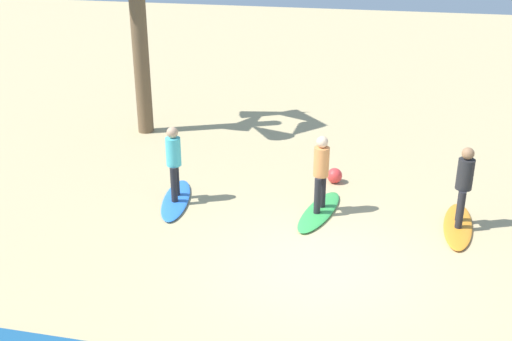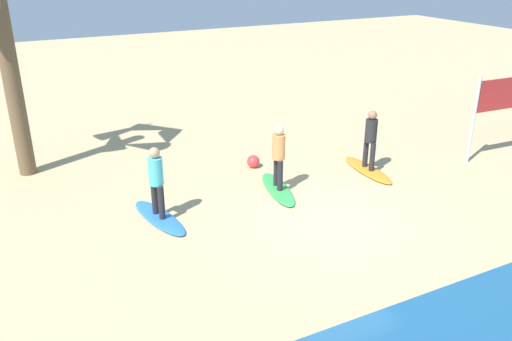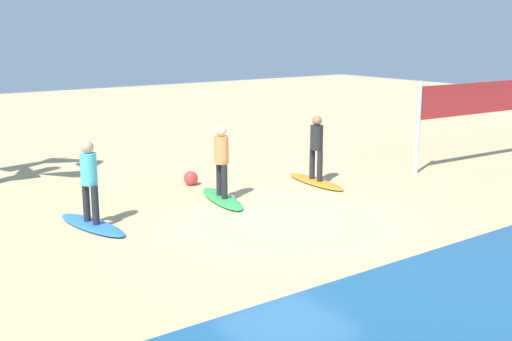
{
  "view_description": "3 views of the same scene",
  "coord_description": "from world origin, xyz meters",
  "px_view_note": "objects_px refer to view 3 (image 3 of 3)",
  "views": [
    {
      "loc": [
        -1.02,
        9.86,
        6.04
      ],
      "look_at": [
        1.47,
        -1.21,
        1.21
      ],
      "focal_mm": 44.22,
      "sensor_mm": 36.0,
      "label": 1
    },
    {
      "loc": [
        6.27,
        8.51,
        5.64
      ],
      "look_at": [
        1.12,
        -1.61,
        0.87
      ],
      "focal_mm": 37.01,
      "sensor_mm": 36.0,
      "label": 2
    },
    {
      "loc": [
        7.61,
        9.48,
        3.83
      ],
      "look_at": [
        -0.06,
        -1.17,
        0.82
      ],
      "focal_mm": 43.35,
      "sensor_mm": 36.0,
      "label": 3
    }
  ],
  "objects_px": {
    "surfer_orange": "(316,143)",
    "surfboard_blue": "(92,225)",
    "surfer_green": "(222,156)",
    "surfboard_orange": "(316,181)",
    "surfboard_green": "(222,199)",
    "beach_ball": "(191,178)",
    "surfer_blue": "(89,176)"
  },
  "relations": [
    {
      "from": "surfboard_orange",
      "to": "surfboard_blue",
      "type": "height_order",
      "value": "same"
    },
    {
      "from": "surfer_orange",
      "to": "surfer_green",
      "type": "relative_size",
      "value": 1.0
    },
    {
      "from": "surfer_orange",
      "to": "surfer_green",
      "type": "height_order",
      "value": "same"
    },
    {
      "from": "surfboard_orange",
      "to": "surfer_green",
      "type": "height_order",
      "value": "surfer_green"
    },
    {
      "from": "surfboard_green",
      "to": "beach_ball",
      "type": "xyz_separation_m",
      "value": [
        -0.14,
        -1.66,
        0.13
      ]
    },
    {
      "from": "surfboard_green",
      "to": "beach_ball",
      "type": "relative_size",
      "value": 5.9
    },
    {
      "from": "surfboard_orange",
      "to": "beach_ball",
      "type": "height_order",
      "value": "beach_ball"
    },
    {
      "from": "surfboard_blue",
      "to": "surfer_blue",
      "type": "bearing_deg",
      "value": -10.83
    },
    {
      "from": "surfer_orange",
      "to": "beach_ball",
      "type": "height_order",
      "value": "surfer_orange"
    },
    {
      "from": "surfer_blue",
      "to": "surfer_green",
      "type": "bearing_deg",
      "value": -177.7
    },
    {
      "from": "surfboard_blue",
      "to": "surfer_green",
      "type": "bearing_deg",
      "value": 81.48
    },
    {
      "from": "surfer_green",
      "to": "surfer_blue",
      "type": "distance_m",
      "value": 3.14
    },
    {
      "from": "surfer_orange",
      "to": "surfer_blue",
      "type": "bearing_deg",
      "value": 1.01
    },
    {
      "from": "surfboard_green",
      "to": "surfer_green",
      "type": "xyz_separation_m",
      "value": [
        0.0,
        0.0,
        0.99
      ]
    },
    {
      "from": "surfboard_green",
      "to": "surfer_blue",
      "type": "bearing_deg",
      "value": -75.86
    },
    {
      "from": "surfboard_blue",
      "to": "surfboard_orange",
      "type": "bearing_deg",
      "value": 80.19
    },
    {
      "from": "surfboard_green",
      "to": "surfer_orange",
      "type": "bearing_deg",
      "value": 101.41
    },
    {
      "from": "surfer_orange",
      "to": "beach_ball",
      "type": "relative_size",
      "value": 4.61
    },
    {
      "from": "surfboard_blue",
      "to": "beach_ball",
      "type": "height_order",
      "value": "beach_ball"
    },
    {
      "from": "surfer_green",
      "to": "surfboard_blue",
      "type": "bearing_deg",
      "value": 2.3
    },
    {
      "from": "surfer_orange",
      "to": "surfboard_green",
      "type": "xyz_separation_m",
      "value": [
        2.81,
        -0.02,
        -0.99
      ]
    },
    {
      "from": "surfboard_orange",
      "to": "surfer_orange",
      "type": "relative_size",
      "value": 1.28
    },
    {
      "from": "surfer_orange",
      "to": "surfboard_blue",
      "type": "distance_m",
      "value": 6.04
    },
    {
      "from": "surfboard_orange",
      "to": "surfboard_green",
      "type": "distance_m",
      "value": 2.81
    },
    {
      "from": "surfboard_orange",
      "to": "surfboard_green",
      "type": "xyz_separation_m",
      "value": [
        2.81,
        -0.02,
        0.0
      ]
    },
    {
      "from": "surfboard_orange",
      "to": "surfer_green",
      "type": "bearing_deg",
      "value": -86.04
    },
    {
      "from": "surfer_orange",
      "to": "surfer_blue",
      "type": "height_order",
      "value": "same"
    },
    {
      "from": "surfer_green",
      "to": "surfer_blue",
      "type": "height_order",
      "value": "same"
    },
    {
      "from": "beach_ball",
      "to": "surfer_blue",
      "type": "bearing_deg",
      "value": 28.63
    },
    {
      "from": "surfboard_orange",
      "to": "surfboard_green",
      "type": "height_order",
      "value": "same"
    },
    {
      "from": "surfboard_green",
      "to": "beach_ball",
      "type": "bearing_deg",
      "value": -172.93
    },
    {
      "from": "beach_ball",
      "to": "surfboard_green",
      "type": "bearing_deg",
      "value": 85.23
    }
  ]
}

